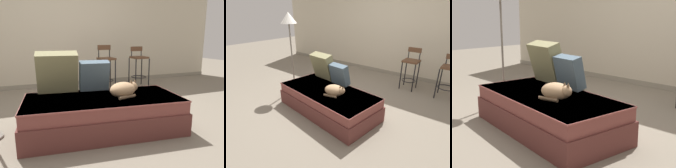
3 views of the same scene
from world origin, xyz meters
TOP-DOWN VIEW (x-y plane):
  - ground_plane at (0.00, 0.00)m, footprint 16.00×16.00m
  - wall_back_panel at (0.00, 2.25)m, footprint 8.00×0.10m
  - wall_baseboard_trim at (0.00, 2.20)m, footprint 8.00×0.02m
  - couch at (0.00, -0.40)m, footprint 1.88×1.07m
  - throw_pillow_corner at (-0.45, -0.01)m, footprint 0.52×0.36m
  - throw_pillow_middle at (-0.00, -0.07)m, footprint 0.39×0.25m
  - cat at (0.23, -0.47)m, footprint 0.38×0.31m
  - floor_lamp at (-1.22, -0.15)m, footprint 0.32×0.32m

SIDE VIEW (x-z plane):
  - ground_plane at x=0.00m, z-range 0.00..0.00m
  - wall_baseboard_trim at x=0.00m, z-range 0.00..0.09m
  - couch at x=0.00m, z-range 0.00..0.41m
  - cat at x=0.23m, z-range 0.39..0.59m
  - throw_pillow_middle at x=0.00m, z-range 0.40..0.79m
  - throw_pillow_corner at x=-0.45m, z-range 0.40..0.92m
  - wall_back_panel at x=0.00m, z-range 0.00..2.60m
  - floor_lamp at x=-1.22m, z-range 0.56..2.21m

